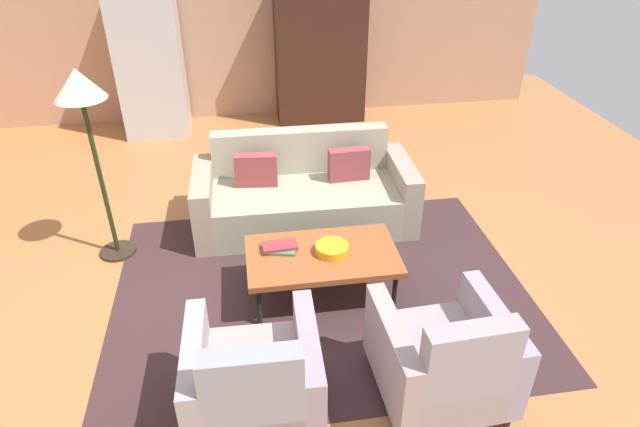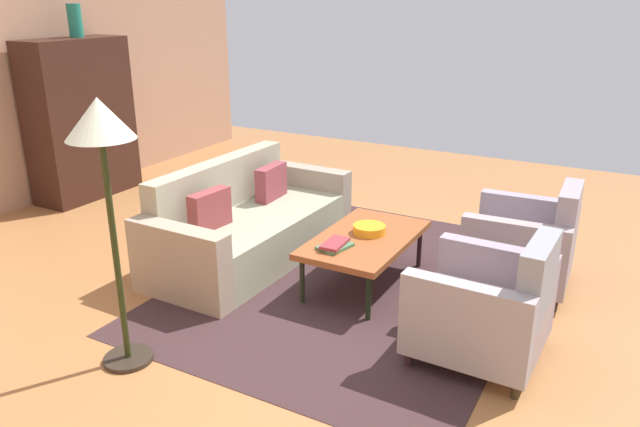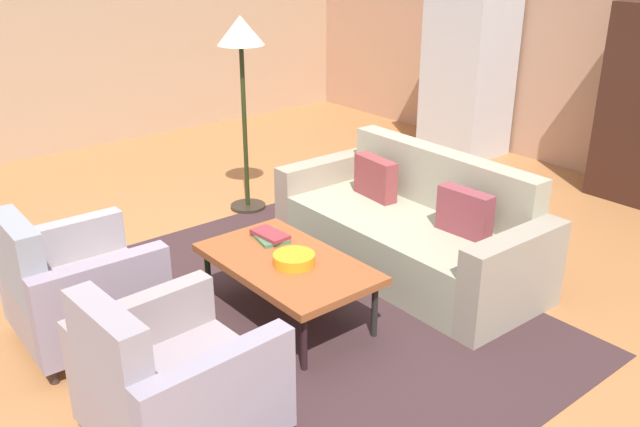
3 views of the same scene
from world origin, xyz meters
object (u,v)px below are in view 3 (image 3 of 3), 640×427
(book_stack, at_px, (270,236))
(refrigerator, at_px, (468,71))
(couch, at_px, (414,231))
(floor_lamp, at_px, (241,49))
(fruit_bowl, at_px, (294,259))
(coffee_table, at_px, (287,265))
(armchair_left, at_px, (74,292))
(armchair_right, at_px, (168,386))

(book_stack, distance_m, refrigerator, 3.92)
(couch, relative_size, floor_lamp, 1.23)
(fruit_bowl, height_order, book_stack, fruit_bowl)
(coffee_table, xyz_separation_m, armchair_left, (-0.60, -1.17, -0.04))
(refrigerator, bearing_deg, book_stack, -70.15)
(armchair_left, height_order, fruit_bowl, armchair_left)
(floor_lamp, bearing_deg, refrigerator, 87.56)
(book_stack, bearing_deg, refrigerator, 109.85)
(armchair_right, distance_m, fruit_bowl, 1.28)
(floor_lamp, bearing_deg, coffee_table, -26.26)
(book_stack, xyz_separation_m, floor_lamp, (-1.44, 0.77, 1.00))
(armchair_left, bearing_deg, book_stack, 79.27)
(coffee_table, xyz_separation_m, fruit_bowl, (0.08, 0.00, 0.07))
(coffee_table, relative_size, fruit_bowl, 4.49)
(couch, distance_m, armchair_left, 2.43)
(armchair_left, relative_size, refrigerator, 0.48)
(book_stack, bearing_deg, armchair_left, -102.23)
(fruit_bowl, height_order, refrigerator, refrigerator)
(fruit_bowl, bearing_deg, book_stack, 165.51)
(coffee_table, bearing_deg, armchair_right, -62.66)
(coffee_table, xyz_separation_m, floor_lamp, (-1.77, 0.87, 1.06))
(refrigerator, bearing_deg, coffee_table, -66.36)
(book_stack, height_order, refrigerator, refrigerator)
(armchair_left, xyz_separation_m, refrigerator, (-1.05, 4.93, 0.58))
(couch, bearing_deg, armchair_left, 76.67)
(fruit_bowl, xyz_separation_m, refrigerator, (-1.73, 3.76, 0.47))
(couch, bearing_deg, floor_lamp, 11.06)
(couch, distance_m, coffee_table, 1.19)
(armchair_left, xyz_separation_m, floor_lamp, (-1.17, 2.04, 1.10))
(couch, distance_m, book_stack, 1.14)
(floor_lamp, bearing_deg, armchair_left, -60.19)
(armchair_left, xyz_separation_m, book_stack, (0.28, 1.27, 0.10))
(coffee_table, xyz_separation_m, refrigerator, (-1.65, 3.76, 0.54))
(fruit_bowl, bearing_deg, armchair_left, -120.23)
(coffee_table, xyz_separation_m, book_stack, (-0.33, 0.10, 0.06))
(couch, bearing_deg, refrigerator, -56.33)
(couch, distance_m, fruit_bowl, 1.20)
(couch, height_order, armchair_left, armchair_left)
(couch, distance_m, refrigerator, 3.12)
(coffee_table, bearing_deg, refrigerator, 113.64)
(fruit_bowl, xyz_separation_m, book_stack, (-0.40, 0.10, -0.01))
(coffee_table, distance_m, refrigerator, 4.14)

